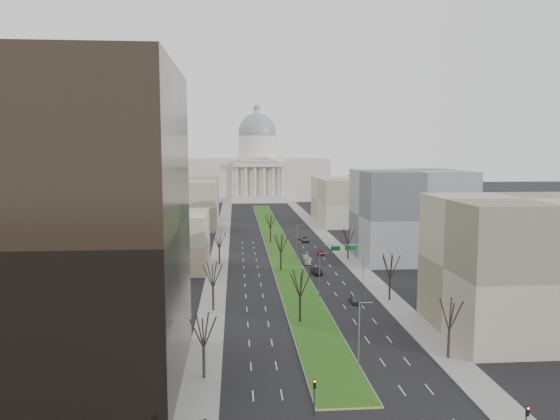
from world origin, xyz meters
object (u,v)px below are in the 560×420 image
box_van (307,260)px  car_black (316,271)px  car_red (320,252)px  car_grey_far (304,239)px  car_grey_near (355,299)px

box_van → car_black: bearing=-86.2°
car_red → box_van: bearing=-110.0°
car_black → car_grey_far: car_black is taller
car_black → box_van: 12.79m
car_grey_far → car_grey_near: bearing=-95.3°
car_grey_near → car_black: (-3.93, 24.57, 0.07)m
car_black → box_van: size_ratio=0.76×
car_grey_near → car_grey_far: 70.17m
car_black → car_red: (4.66, 23.44, -0.18)m
box_van → car_red: bearing=64.2°
car_grey_far → car_red: bearing=-91.5°
car_grey_near → car_grey_far: bearing=91.5°
car_grey_near → car_grey_far: (-1.06, 70.16, 0.01)m
car_grey_near → box_van: size_ratio=0.67×
car_grey_near → car_red: car_grey_near is taller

